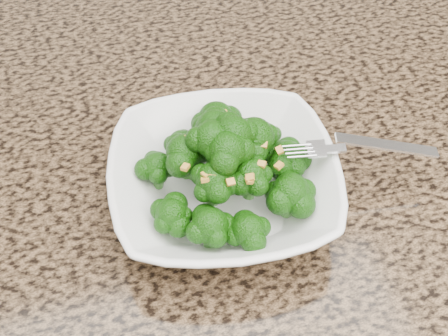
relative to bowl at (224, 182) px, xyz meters
name	(u,v)px	position (x,y,z in m)	size (l,w,h in m)	color
cabinet	(254,331)	(0.07, 0.06, -0.49)	(1.55, 0.95, 0.87)	#392117
granite_counter	(270,157)	(0.07, 0.06, -0.04)	(1.64, 1.04, 0.03)	brown
bowl	(224,182)	(0.00, 0.00, 0.00)	(0.23, 0.23, 0.06)	white
broccoli_pile	(224,139)	(0.00, 0.00, 0.06)	(0.20, 0.20, 0.07)	#144C08
garlic_topping	(224,108)	(0.00, 0.00, 0.10)	(0.12, 0.12, 0.01)	gold
fork	(338,148)	(0.11, -0.02, 0.03)	(0.18, 0.03, 0.01)	silver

